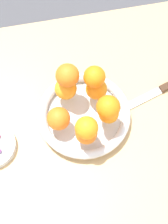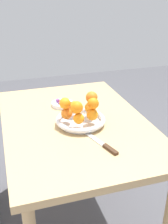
# 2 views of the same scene
# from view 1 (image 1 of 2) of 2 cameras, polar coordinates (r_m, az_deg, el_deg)

# --- Properties ---
(ground_plane) EXTENTS (6.00, 6.00, 0.00)m
(ground_plane) POSITION_cam_1_polar(r_m,az_deg,el_deg) (1.68, -1.56, -11.66)
(ground_plane) COLOR #4C4C51
(dining_table) EXTENTS (1.10, 0.76, 0.74)m
(dining_table) POSITION_cam_1_polar(r_m,az_deg,el_deg) (1.05, -2.45, -4.22)
(dining_table) COLOR tan
(dining_table) RESTS_ON ground_plane
(fruit_bowl) EXTENTS (0.26, 0.26, 0.04)m
(fruit_bowl) POSITION_cam_1_polar(r_m,az_deg,el_deg) (0.96, -0.01, -0.48)
(fruit_bowl) COLOR silver
(fruit_bowl) RESTS_ON dining_table
(orange_0) EXTENTS (0.06, 0.06, 0.06)m
(orange_0) POSITION_cam_1_polar(r_m,az_deg,el_deg) (0.94, 2.06, 3.86)
(orange_0) COLOR orange
(orange_0) RESTS_ON fruit_bowl
(orange_1) EXTENTS (0.06, 0.06, 0.06)m
(orange_1) POSITION_cam_1_polar(r_m,az_deg,el_deg) (0.94, -3.06, 3.92)
(orange_1) COLOR orange
(orange_1) RESTS_ON fruit_bowl
(orange_2) EXTENTS (0.06, 0.06, 0.06)m
(orange_2) POSITION_cam_1_polar(r_m,az_deg,el_deg) (0.91, -4.30, -0.90)
(orange_2) COLOR orange
(orange_2) RESTS_ON fruit_bowl
(orange_3) EXTENTS (0.06, 0.06, 0.06)m
(orange_3) POSITION_cam_1_polar(r_m,az_deg,el_deg) (0.89, 0.40, -3.56)
(orange_3) COLOR orange
(orange_3) RESTS_ON fruit_bowl
(orange_4) EXTENTS (0.06, 0.06, 0.06)m
(orange_4) POSITION_cam_1_polar(r_m,az_deg,el_deg) (0.91, 4.12, -0.21)
(orange_4) COLOR orange
(orange_4) RESTS_ON fruit_bowl
(orange_5) EXTENTS (0.06, 0.06, 0.06)m
(orange_5) POSITION_cam_1_polar(r_m,az_deg,el_deg) (0.89, -2.77, 6.09)
(orange_5) COLOR orange
(orange_5) RESTS_ON orange_1
(orange_6) EXTENTS (0.06, 0.06, 0.06)m
(orange_6) POSITION_cam_1_polar(r_m,az_deg,el_deg) (0.86, 4.04, 0.80)
(orange_6) COLOR orange
(orange_6) RESTS_ON orange_4
(orange_7) EXTENTS (0.06, 0.06, 0.06)m
(orange_7) POSITION_cam_1_polar(r_m,az_deg,el_deg) (0.89, 1.75, 5.87)
(orange_7) COLOR orange
(orange_7) RESTS_ON orange_0
(orange_8) EXTENTS (0.06, 0.06, 0.06)m
(orange_8) POSITION_cam_1_polar(r_m,az_deg,el_deg) (0.83, 0.42, -2.64)
(orange_8) COLOR orange
(orange_8) RESTS_ON orange_3
(knife) EXTENTS (0.25, 0.10, 0.01)m
(knife) POSITION_cam_1_polar(r_m,az_deg,el_deg) (1.03, 11.81, 3.21)
(knife) COLOR #3F2819
(knife) RESTS_ON dining_table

